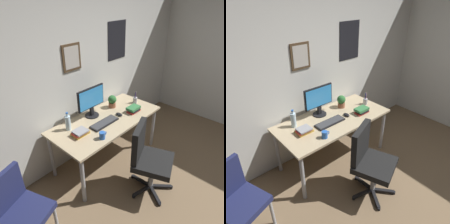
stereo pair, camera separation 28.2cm
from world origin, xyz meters
TOP-DOWN VIEW (x-y plane):
  - ground_plane at (0.00, 0.00)m, footprint 5.28×5.28m
  - wall_back at (-0.00, 2.15)m, footprint 4.40×0.10m
  - desk at (-0.15, 1.69)m, footprint 1.63×0.76m
  - office_chair at (-0.21, 0.95)m, footprint 0.60×0.60m
  - side_chair at (-1.61, 1.47)m, footprint 0.54×0.54m
  - monitor at (-0.23, 1.91)m, footprint 0.46×0.20m
  - keyboard at (-0.26, 1.63)m, footprint 0.43×0.15m
  - computer_mouse at (0.04, 1.62)m, footprint 0.06×0.11m
  - water_bottle at (-0.67, 1.88)m, footprint 0.07×0.07m
  - coffee_mug_near at (-0.51, 1.42)m, footprint 0.11×0.07m
  - potted_plant at (0.16, 1.87)m, footprint 0.13×0.13m
  - pen_cup at (0.51, 1.69)m, footprint 0.07×0.07m
  - book_stack_left at (-0.65, 1.68)m, footprint 0.21×0.16m
  - book_stack_right at (0.27, 1.54)m, footprint 0.20×0.14m

SIDE VIEW (x-z plane):
  - ground_plane at x=0.00m, z-range 0.00..0.00m
  - side_chair at x=-1.61m, z-range 0.06..0.94m
  - office_chair at x=-0.21m, z-range 0.05..1.00m
  - desk at x=-0.15m, z-range 0.29..1.02m
  - keyboard at x=-0.26m, z-range 0.73..0.76m
  - computer_mouse at x=0.04m, z-range 0.73..0.77m
  - book_stack_left at x=-0.65m, z-range 0.73..0.80m
  - book_stack_right at x=0.27m, z-range 0.73..0.81m
  - coffee_mug_near at x=-0.51m, z-range 0.73..0.82m
  - pen_cup at x=0.51m, z-range 0.69..0.89m
  - potted_plant at x=0.16m, z-range 0.74..0.93m
  - water_bottle at x=-0.67m, z-range 0.71..0.96m
  - monitor at x=-0.23m, z-range 0.75..1.19m
  - wall_back at x=0.00m, z-range 0.00..2.60m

